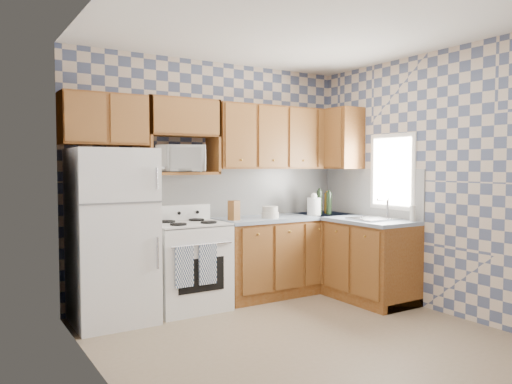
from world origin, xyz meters
TOP-DOWN VIEW (x-y plane):
  - floor at (0.00, 0.00)m, footprint 3.40×3.40m
  - back_wall at (0.00, 1.60)m, footprint 3.40×0.02m
  - right_wall at (1.70, 0.00)m, footprint 0.02×3.20m
  - backsplash_back at (0.40, 1.59)m, footprint 2.60×0.02m
  - backsplash_right at (1.69, 0.80)m, footprint 0.02×1.60m
  - refrigerator at (-1.27, 1.25)m, footprint 0.75×0.70m
  - stove_body at (-0.47, 1.28)m, footprint 0.76×0.65m
  - cooktop at (-0.47, 1.28)m, footprint 0.76×0.65m
  - backguard at (-0.47, 1.55)m, footprint 0.76×0.08m
  - dish_towel_left at (-0.66, 0.93)m, footprint 0.19×0.02m
  - dish_towel_right at (-0.41, 0.93)m, footprint 0.19×0.02m
  - base_cabinets_back at (0.82, 1.30)m, footprint 1.75×0.60m
  - base_cabinets_right at (1.40, 0.80)m, footprint 0.60×1.60m
  - countertop_back at (0.82, 1.30)m, footprint 1.77×0.63m
  - countertop_right at (1.40, 0.80)m, footprint 0.63×1.60m
  - upper_cabinets_back at (0.82, 1.44)m, footprint 1.75×0.33m
  - upper_cabinets_fridge at (-1.29, 1.44)m, footprint 0.82×0.33m
  - upper_cabinets_right at (1.53, 1.25)m, footprint 0.33×0.70m
  - microwave_shelf at (-0.47, 1.44)m, footprint 0.80×0.33m
  - microwave at (-0.50, 1.41)m, footprint 0.60×0.50m
  - sink at (1.40, 0.45)m, footprint 0.48×0.40m
  - window at (1.69, 0.45)m, footprint 0.02×0.66m
  - bottle_0 at (1.28, 1.24)m, footprint 0.06×0.06m
  - bottle_1 at (1.38, 1.18)m, footprint 0.06×0.06m
  - bottle_2 at (1.43, 1.28)m, footprint 0.06×0.06m
  - knife_block at (0.05, 1.21)m, footprint 0.12×0.12m
  - electric_kettle at (1.14, 1.19)m, footprint 0.17×0.17m
  - food_containers at (0.52, 1.19)m, footprint 0.20×0.20m
  - soap_bottle at (1.62, 0.09)m, footprint 0.06×0.06m

SIDE VIEW (x-z plane):
  - floor at x=0.00m, z-range 0.00..0.00m
  - base_cabinets_back at x=0.82m, z-range 0.00..0.88m
  - base_cabinets_right at x=1.40m, z-range 0.00..0.88m
  - stove_body at x=-0.47m, z-range 0.00..0.90m
  - dish_towel_left at x=-0.66m, z-range 0.33..0.73m
  - dish_towel_right at x=-0.41m, z-range 0.33..0.73m
  - refrigerator at x=-1.27m, z-range 0.00..1.68m
  - countertop_back at x=0.82m, z-range 0.88..0.92m
  - countertop_right at x=1.40m, z-range 0.88..0.92m
  - cooktop at x=-0.47m, z-range 0.89..0.92m
  - sink at x=1.40m, z-range 0.91..0.94m
  - food_containers at x=0.52m, z-range 0.92..1.05m
  - backguard at x=-0.47m, z-range 0.92..1.08m
  - soap_bottle at x=1.62m, z-range 0.92..1.09m
  - electric_kettle at x=1.14m, z-range 0.92..1.13m
  - knife_block at x=0.05m, z-range 0.92..1.14m
  - bottle_2 at x=1.43m, z-range 0.92..1.17m
  - bottle_1 at x=1.38m, z-range 0.92..1.19m
  - bottle_0 at x=1.28m, z-range 0.92..1.21m
  - backsplash_back at x=0.40m, z-range 0.92..1.48m
  - backsplash_right at x=1.69m, z-range 0.92..1.48m
  - back_wall at x=0.00m, z-range 0.00..2.70m
  - right_wall at x=1.70m, z-range 0.00..2.70m
  - microwave_shelf at x=-0.47m, z-range 1.42..1.45m
  - window at x=1.69m, z-range 1.02..1.88m
  - microwave at x=-0.50m, z-range 1.45..1.74m
  - upper_cabinets_back at x=0.82m, z-range 1.48..2.22m
  - upper_cabinets_right at x=1.53m, z-range 1.48..2.22m
  - upper_cabinets_fridge at x=-1.29m, z-range 1.72..2.22m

